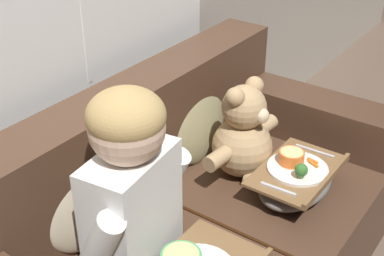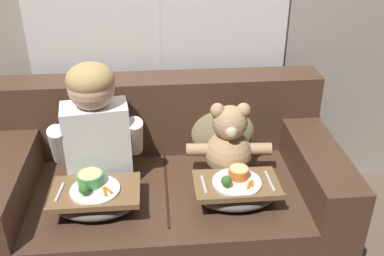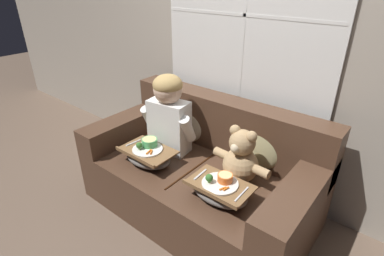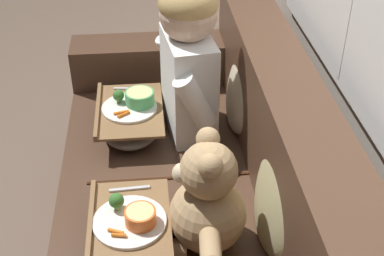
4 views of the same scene
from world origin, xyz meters
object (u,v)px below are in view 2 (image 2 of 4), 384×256
object	(u,v)px
teddy_bear	(229,145)
throw_pillow_behind_child	(102,128)
lap_tray_child	(96,198)
child_figure	(95,120)
lap_tray_teddy	(236,191)
couch	(166,192)
throw_pillow_behind_teddy	(222,123)

from	to	relation	value
teddy_bear	throw_pillow_behind_child	bearing A→B (deg)	160.37
teddy_bear	lap_tray_child	xyz separation A→B (m)	(-0.69, -0.25, -0.11)
throw_pillow_behind_child	child_figure	world-z (taller)	child_figure
teddy_bear	lap_tray_teddy	xyz separation A→B (m)	(0.00, -0.25, -0.11)
couch	lap_tray_child	world-z (taller)	couch
lap_tray_teddy	teddy_bear	bearing A→B (deg)	90.10
throw_pillow_behind_teddy	teddy_bear	bearing A→B (deg)	-90.10
child_figure	lap_tray_child	distance (m)	0.39
child_figure	lap_tray_teddy	world-z (taller)	child_figure
lap_tray_teddy	lap_tray_child	bearing A→B (deg)	179.86
couch	child_figure	world-z (taller)	child_figure
throw_pillow_behind_child	teddy_bear	size ratio (longest dim) A/B	0.89
throw_pillow_behind_teddy	lap_tray_child	xyz separation A→B (m)	(-0.69, -0.50, -0.12)
lap_tray_child	throw_pillow_behind_child	bearing A→B (deg)	89.77
throw_pillow_behind_teddy	throw_pillow_behind_child	bearing A→B (deg)	180.00
child_figure	lap_tray_child	world-z (taller)	child_figure
lap_tray_teddy	child_figure	bearing A→B (deg)	159.63
teddy_bear	lap_tray_child	distance (m)	0.74
child_figure	lap_tray_child	xyz separation A→B (m)	(-0.00, -0.25, -0.30)
couch	throw_pillow_behind_child	world-z (taller)	couch
child_figure	couch	bearing A→B (deg)	1.73
throw_pillow_behind_child	teddy_bear	distance (m)	0.73
couch	lap_tray_teddy	distance (m)	0.47
throw_pillow_behind_child	lap_tray_teddy	bearing A→B (deg)	-35.79
throw_pillow_behind_child	child_figure	bearing A→B (deg)	-89.96
throw_pillow_behind_child	throw_pillow_behind_teddy	distance (m)	0.69
child_figure	lap_tray_teddy	size ratio (longest dim) A/B	1.58
throw_pillow_behind_child	throw_pillow_behind_teddy	xyz separation A→B (m)	(0.69, 0.00, 0.00)
child_figure	teddy_bear	bearing A→B (deg)	-0.39
throw_pillow_behind_child	teddy_bear	world-z (taller)	teddy_bear
throw_pillow_behind_teddy	lap_tray_child	distance (m)	0.86
throw_pillow_behind_teddy	lap_tray_child	size ratio (longest dim) A/B	0.99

